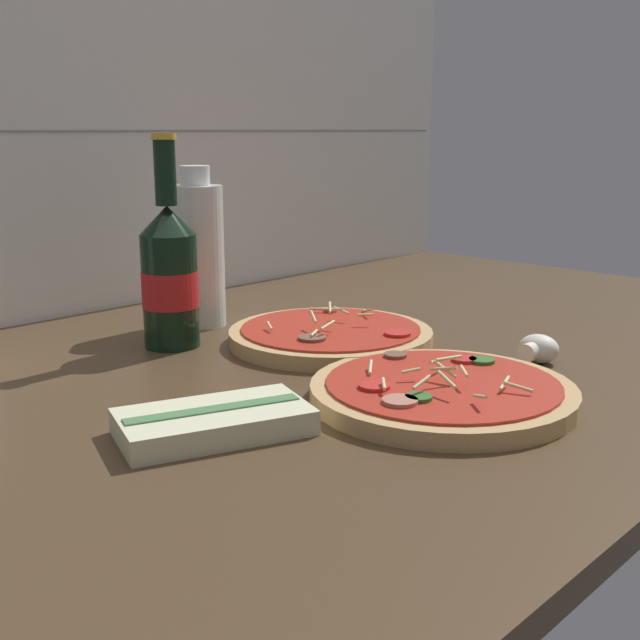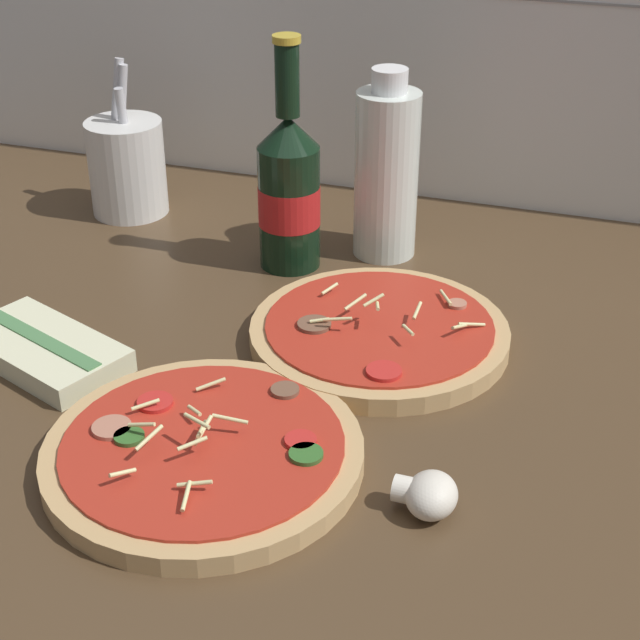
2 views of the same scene
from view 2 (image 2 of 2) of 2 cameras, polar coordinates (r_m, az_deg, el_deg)
counter_slab at (r=100.10cm, az=0.62°, el=-2.98°), size 160.00×90.00×2.50cm
pizza_near at (r=85.82cm, az=-6.80°, el=-7.65°), size 27.82×27.82×5.08cm
pizza_far at (r=102.08cm, az=3.46°, el=-0.77°), size 27.02×27.02×5.70cm
beer_bottle at (r=114.70cm, az=-1.81°, el=7.62°), size 7.32×7.32×27.35cm
oil_bottle at (r=117.61cm, az=3.88°, el=8.59°), size 7.62×7.62×22.85cm
mushroom_left at (r=80.29cm, az=6.31°, el=-10.06°), size 5.25×5.00×3.50cm
utensil_crock at (r=132.99cm, az=-11.17°, el=8.81°), size 10.06×10.06×20.21cm
dish_towel at (r=102.77cm, az=-15.81°, el=-1.68°), size 19.79×15.01×2.56cm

